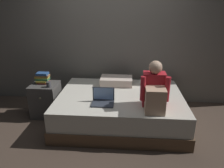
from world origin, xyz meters
The scene contains 9 objects.
ground_plane centered at (0.00, 0.00, 0.00)m, with size 8.00×8.00×0.00m, color #47382D.
wall_back centered at (0.00, 1.20, 1.35)m, with size 5.60×0.10×2.70m, color slate.
bed centered at (0.20, 0.30, 0.24)m, with size 2.00×1.50×0.49m.
nightstand centered at (-1.10, 0.44, 0.29)m, with size 0.44×0.46×0.57m.
person_sitting centered at (0.67, -0.12, 0.74)m, with size 0.39×0.44×0.66m.
laptop centered at (-0.04, -0.04, 0.54)m, with size 0.32×0.23×0.22m.
pillow centered at (0.11, 0.75, 0.55)m, with size 0.56×0.36×0.13m, color beige.
book_stack centered at (-1.14, 0.50, 0.66)m, with size 0.24×0.17×0.18m.
mug centered at (-0.97, 0.32, 0.61)m, with size 0.08×0.08×0.09m, color #3D3D42.
Camera 1 is at (0.30, -2.82, 1.84)m, focal length 34.08 mm.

